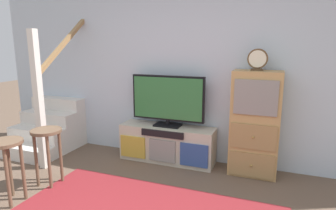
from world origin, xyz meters
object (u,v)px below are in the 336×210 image
(desk_clock, at_px, (258,60))
(bar_stool_far, at_px, (47,143))
(media_console, at_px, (167,144))
(side_cabinet, at_px, (255,124))
(bar_stool_near, at_px, (7,156))
(television, at_px, (168,100))

(desk_clock, bearing_deg, bar_stool_far, -152.63)
(media_console, relative_size, desk_clock, 5.12)
(side_cabinet, bearing_deg, media_console, -179.50)
(side_cabinet, height_order, bar_stool_near, side_cabinet)
(media_console, height_order, desk_clock, desk_clock)
(side_cabinet, bearing_deg, bar_stool_near, -145.09)
(media_console, height_order, side_cabinet, side_cabinet)
(desk_clock, height_order, bar_stool_near, desk_clock)
(bar_stool_near, xyz_separation_m, bar_stool_far, (0.10, 0.46, -0.00))
(side_cabinet, bearing_deg, television, 179.32)
(television, xyz_separation_m, bar_stool_near, (-1.13, -1.61, -0.37))
(television, height_order, bar_stool_far, television)
(side_cabinet, relative_size, desk_clock, 5.06)
(desk_clock, bearing_deg, television, 178.56)
(bar_stool_near, bearing_deg, side_cabinet, 34.91)
(television, distance_m, desk_clock, 1.27)
(media_console, xyz_separation_m, bar_stool_far, (-1.04, -1.13, 0.25))
(desk_clock, distance_m, bar_stool_near, 2.92)
(media_console, bearing_deg, bar_stool_far, -132.49)
(television, bearing_deg, side_cabinet, -0.68)
(side_cabinet, xyz_separation_m, desk_clock, (-0.02, -0.01, 0.78))
(media_console, bearing_deg, television, 90.00)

